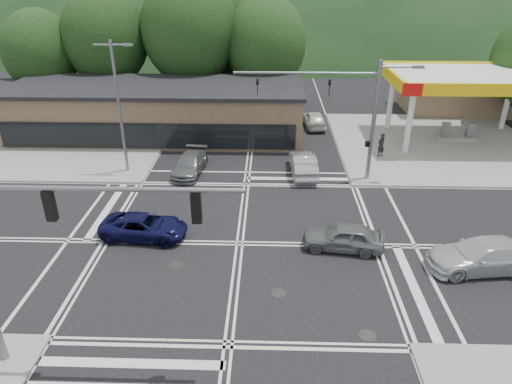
{
  "coord_description": "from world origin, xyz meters",
  "views": [
    {
      "loc": [
        1.48,
        -20.27,
        13.22
      ],
      "look_at": [
        0.76,
        3.3,
        1.4
      ],
      "focal_mm": 32.0,
      "sensor_mm": 36.0,
      "label": 1
    }
  ],
  "objects_px": {
    "car_silver_east": "(482,255)",
    "car_queue_a": "(303,164)",
    "car_queue_b": "(314,119)",
    "car_northbound": "(190,164)",
    "car_grey_center": "(343,237)",
    "pedestrian": "(381,145)",
    "car_blue_west": "(144,227)"
  },
  "relations": [
    {
      "from": "car_silver_east",
      "to": "pedestrian",
      "type": "xyz_separation_m",
      "value": [
        -1.86,
        14.02,
        0.29
      ]
    },
    {
      "from": "car_silver_east",
      "to": "car_queue_a",
      "type": "relative_size",
      "value": 1.15
    },
    {
      "from": "car_blue_west",
      "to": "car_grey_center",
      "type": "height_order",
      "value": "car_grey_center"
    },
    {
      "from": "car_grey_center",
      "to": "car_northbound",
      "type": "xyz_separation_m",
      "value": [
        -9.42,
        9.3,
        -0.04
      ]
    },
    {
      "from": "car_grey_center",
      "to": "car_queue_a",
      "type": "bearing_deg",
      "value": -163.05
    },
    {
      "from": "car_grey_center",
      "to": "car_northbound",
      "type": "distance_m",
      "value": 13.24
    },
    {
      "from": "car_queue_b",
      "to": "car_northbound",
      "type": "xyz_separation_m",
      "value": [
        -9.57,
        -10.42,
        -0.06
      ]
    },
    {
      "from": "car_queue_a",
      "to": "pedestrian",
      "type": "height_order",
      "value": "pedestrian"
    },
    {
      "from": "car_silver_east",
      "to": "car_northbound",
      "type": "distance_m",
      "value": 19.18
    },
    {
      "from": "car_grey_center",
      "to": "pedestrian",
      "type": "height_order",
      "value": "pedestrian"
    },
    {
      "from": "car_queue_a",
      "to": "car_northbound",
      "type": "xyz_separation_m",
      "value": [
        -7.93,
        0.0,
        -0.09
      ]
    },
    {
      "from": "car_blue_west",
      "to": "car_grey_center",
      "type": "xyz_separation_m",
      "value": [
        10.5,
        -0.8,
        0.06
      ]
    },
    {
      "from": "car_queue_a",
      "to": "pedestrian",
      "type": "relative_size",
      "value": 2.53
    },
    {
      "from": "car_queue_a",
      "to": "car_queue_b",
      "type": "bearing_deg",
      "value": -102.52
    },
    {
      "from": "car_northbound",
      "to": "car_queue_b",
      "type": "bearing_deg",
      "value": 52.82
    },
    {
      "from": "car_grey_center",
      "to": "car_northbound",
      "type": "relative_size",
      "value": 0.9
    },
    {
      "from": "car_silver_east",
      "to": "pedestrian",
      "type": "distance_m",
      "value": 14.15
    },
    {
      "from": "car_silver_east",
      "to": "car_northbound",
      "type": "height_order",
      "value": "car_silver_east"
    },
    {
      "from": "car_queue_a",
      "to": "car_queue_b",
      "type": "relative_size",
      "value": 1.09
    },
    {
      "from": "pedestrian",
      "to": "car_northbound",
      "type": "bearing_deg",
      "value": -21.6
    },
    {
      "from": "car_silver_east",
      "to": "car_queue_b",
      "type": "xyz_separation_m",
      "value": [
        -6.25,
        21.27,
        -0.05
      ]
    },
    {
      "from": "car_grey_center",
      "to": "car_silver_east",
      "type": "height_order",
      "value": "car_silver_east"
    },
    {
      "from": "car_silver_east",
      "to": "car_queue_b",
      "type": "relative_size",
      "value": 1.25
    },
    {
      "from": "car_queue_b",
      "to": "pedestrian",
      "type": "xyz_separation_m",
      "value": [
        4.39,
        -7.25,
        0.34
      ]
    },
    {
      "from": "car_blue_west",
      "to": "car_grey_center",
      "type": "bearing_deg",
      "value": -89.73
    },
    {
      "from": "car_queue_b",
      "to": "car_queue_a",
      "type": "bearing_deg",
      "value": 75.47
    },
    {
      "from": "car_blue_west",
      "to": "car_northbound",
      "type": "height_order",
      "value": "car_northbound"
    },
    {
      "from": "car_grey_center",
      "to": "car_blue_west",
      "type": "bearing_deg",
      "value": -86.47
    },
    {
      "from": "pedestrian",
      "to": "car_queue_a",
      "type": "bearing_deg",
      "value": -6.65
    },
    {
      "from": "car_queue_a",
      "to": "car_queue_b",
      "type": "xyz_separation_m",
      "value": [
        1.63,
        10.42,
        -0.04
      ]
    },
    {
      "from": "car_northbound",
      "to": "car_queue_a",
      "type": "bearing_deg",
      "value": 5.37
    },
    {
      "from": "car_silver_east",
      "to": "car_queue_a",
      "type": "distance_m",
      "value": 13.41
    }
  ]
}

